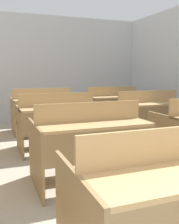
% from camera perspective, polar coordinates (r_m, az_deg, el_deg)
% --- Properties ---
extents(wall_back, '(6.74, 0.06, 2.77)m').
position_cam_1_polar(wall_back, '(7.11, -15.08, 9.15)').
color(wall_back, silver).
rests_on(wall_back, ground_plane).
extents(bench_front_center, '(1.25, 0.85, 0.94)m').
position_cam_1_polar(bench_front_center, '(1.81, 17.11, -17.33)').
color(bench_front_center, olive).
rests_on(bench_front_center, ground_plane).
extents(bench_second_center, '(1.25, 0.85, 0.94)m').
position_cam_1_polar(bench_second_center, '(3.01, 0.05, -6.44)').
color(bench_second_center, olive).
rests_on(bench_second_center, ground_plane).
extents(bench_third_center, '(1.25, 0.85, 0.94)m').
position_cam_1_polar(bench_third_center, '(4.35, -6.95, -1.86)').
color(bench_third_center, olive).
rests_on(bench_third_center, ground_plane).
extents(bench_third_right, '(1.25, 0.85, 0.94)m').
position_cam_1_polar(bench_third_right, '(5.02, 12.55, -0.61)').
color(bench_third_right, '#93744A').
rests_on(bench_third_right, ground_plane).
extents(bench_back_center, '(1.25, 0.85, 0.94)m').
position_cam_1_polar(bench_back_center, '(5.74, -10.24, 0.58)').
color(bench_back_center, '#94764C').
rests_on(bench_back_center, ground_plane).
extents(bench_back_right, '(1.25, 0.85, 0.94)m').
position_cam_1_polar(bench_back_right, '(6.28, 4.99, 1.36)').
color(bench_back_right, olive).
rests_on(bench_back_right, ground_plane).
extents(wastepaper_bin, '(0.24, 0.24, 0.38)m').
position_cam_1_polar(wastepaper_bin, '(7.50, 9.69, 0.11)').
color(wastepaper_bin, '#474C51').
rests_on(wastepaper_bin, ground_plane).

